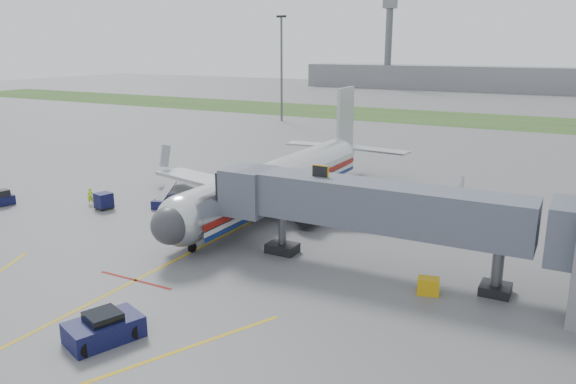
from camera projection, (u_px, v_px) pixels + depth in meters
The scene contains 16 objects.
ground at pixel (175, 260), 39.99m from camera, with size 400.00×400.00×0.00m, color #565659.
grass_strip at pixel (454, 119), 116.62m from camera, with size 300.00×25.00×0.01m, color #2D4C1E.
apron_markings at pixel (95, 300), 33.69m from camera, with size 21.52×50.00×0.01m.
airliner at pixel (279, 180), 52.30m from camera, with size 32.10×35.67×10.25m.
jet_bridge at pixel (373, 207), 37.21m from camera, with size 25.30×4.00×6.90m.
light_mast_left at pixel (281, 66), 110.61m from camera, with size 2.00×0.44×20.40m.
distant_terminal at pixel (478, 78), 188.31m from camera, with size 120.00×14.00×8.00m, color slate.
control_tower at pixel (389, 38), 194.43m from camera, with size 4.00×4.00×30.00m.
pushback_tug at pixel (104, 328), 29.05m from camera, with size 3.42×4.27×1.55m.
baggage_tug at pixel (2, 199), 53.45m from camera, with size 1.56×2.35×1.51m.
baggage_cart_a at pixel (104, 201), 52.36m from camera, with size 1.70×1.70×1.52m.
baggage_cart_b at pixel (221, 194), 54.09m from camera, with size 1.98×1.98×1.91m.
baggage_cart_c at pixel (230, 204), 50.97m from camera, with size 1.96×1.96×1.67m.
belt_loader at pixel (164, 201), 53.55m from camera, with size 2.12×4.02×1.90m.
ground_power_cart at pixel (428, 286), 34.45m from camera, with size 1.48×1.16×1.05m.
ramp_worker at pixel (90, 196), 53.86m from camera, with size 0.58×0.38×1.58m, color #B6ED1B.
Camera 1 is at (24.86, -29.13, 14.87)m, focal length 35.00 mm.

